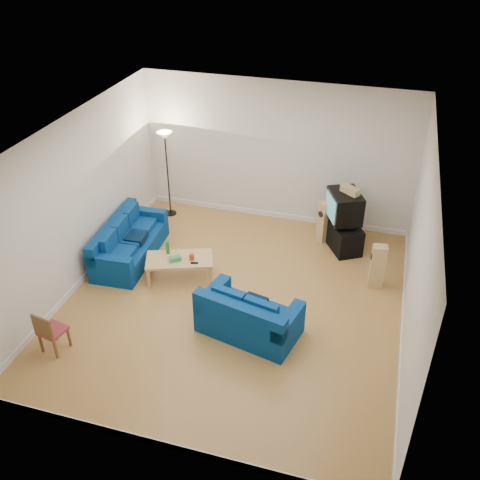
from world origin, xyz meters
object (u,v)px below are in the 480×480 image
(tv_stand, at_px, (343,236))
(coffee_table, at_px, (179,261))
(sofa_three_seat, at_px, (128,245))
(television, at_px, (344,206))
(sofa_loveseat, at_px, (248,319))

(tv_stand, bearing_deg, coffee_table, -85.97)
(sofa_three_seat, distance_m, television, 4.50)
(coffee_table, xyz_separation_m, television, (2.85, 2.00, 0.58))
(coffee_table, bearing_deg, sofa_loveseat, -34.35)
(sofa_three_seat, distance_m, coffee_table, 1.35)
(coffee_table, relative_size, television, 1.48)
(sofa_three_seat, xyz_separation_m, coffee_table, (1.29, -0.38, 0.10))
(coffee_table, height_order, tv_stand, tv_stand)
(television, bearing_deg, sofa_three_seat, -92.85)
(sofa_three_seat, xyz_separation_m, sofa_loveseat, (2.98, -1.54, 0.01))
(tv_stand, height_order, television, television)
(sofa_three_seat, relative_size, television, 2.25)
(coffee_table, xyz_separation_m, tv_stand, (2.90, 1.98, -0.12))
(sofa_three_seat, bearing_deg, coffee_table, 70.38)
(tv_stand, bearing_deg, television, -141.03)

